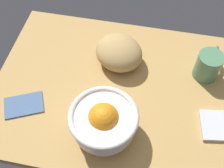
# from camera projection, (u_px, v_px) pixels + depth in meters

# --- Properties ---
(ground_plane) EXTENTS (0.83, 0.58, 0.03)m
(ground_plane) POSITION_uv_depth(u_px,v_px,m) (125.00, 92.00, 0.90)
(ground_plane) COLOR tan
(fruit_bowl) EXTENTS (0.19, 0.19, 0.12)m
(fruit_bowl) POSITION_uv_depth(u_px,v_px,m) (103.00, 120.00, 0.75)
(fruit_bowl) COLOR white
(fruit_bowl) RESTS_ON ground
(bread_loaf) EXTENTS (0.21, 0.20, 0.09)m
(bread_loaf) POSITION_uv_depth(u_px,v_px,m) (119.00, 52.00, 0.91)
(bread_loaf) COLOR tan
(bread_loaf) RESTS_ON ground
(napkin_spare) EXTENTS (0.14, 0.12, 0.01)m
(napkin_spare) POSITION_uv_depth(u_px,v_px,m) (24.00, 105.00, 0.85)
(napkin_spare) COLOR #4A6891
(napkin_spare) RESTS_ON ground
(mug) EXTENTS (0.08, 0.12, 0.09)m
(mug) POSITION_uv_depth(u_px,v_px,m) (208.00, 65.00, 0.88)
(mug) COLOR #528260
(mug) RESTS_ON ground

